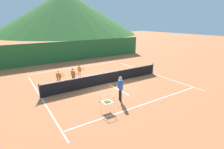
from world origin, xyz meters
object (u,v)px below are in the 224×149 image
object	(u,v)px
tennis_ball_2	(105,88)
tennis_ball_7	(99,101)
student_2	(80,70)
tennis_ball_3	(166,88)
tennis_ball_5	(112,102)
tennis_ball_6	(162,102)
instructor	(120,86)
student_0	(59,76)
tennis_ball_1	(134,80)
ball_cart	(107,101)
student_1	(73,74)
tennis_ball_4	(159,79)
tennis_net	(107,78)
tennis_ball_0	(107,101)

from	to	relation	value
tennis_ball_2	tennis_ball_7	world-z (taller)	same
student_2	tennis_ball_3	bearing A→B (deg)	-53.70
tennis_ball_5	tennis_ball_6	distance (m)	3.23
tennis_ball_3	instructor	bearing A→B (deg)	177.36
student_0	tennis_ball_7	size ratio (longest dim) A/B	17.69
tennis_ball_1	tennis_ball_6	xyz separation A→B (m)	(-1.30, -4.28, 0.00)
ball_cart	instructor	bearing A→B (deg)	26.36
student_1	tennis_ball_6	bearing A→B (deg)	-61.99
instructor	tennis_ball_3	xyz separation A→B (m)	(4.30, -0.20, -0.96)
tennis_ball_3	tennis_ball_7	size ratio (longest dim) A/B	1.00
student_1	tennis_ball_4	distance (m)	7.63
student_0	tennis_ball_2	distance (m)	3.93
tennis_ball_1	tennis_ball_2	world-z (taller)	same
tennis_ball_5	tennis_ball_6	xyz separation A→B (m)	(2.67, -1.81, 0.00)
tennis_ball_1	tennis_ball_3	distance (m)	2.87
instructor	student_1	bearing A→B (deg)	106.25
student_0	tennis_ball_2	world-z (taller)	student_0
tennis_net	tennis_ball_7	distance (m)	3.56
tennis_ball_6	tennis_ball_3	bearing A→B (deg)	35.16
instructor	tennis_ball_0	distance (m)	1.31
instructor	ball_cart	xyz separation A→B (m)	(-1.42, -0.70, -0.41)
student_1	tennis_ball_7	bearing A→B (deg)	-88.56
tennis_ball_2	tennis_ball_5	xyz separation A→B (m)	(-0.87, -2.41, 0.00)
ball_cart	tennis_ball_1	world-z (taller)	ball_cart
tennis_ball_2	tennis_ball_6	world-z (taller)	same
instructor	tennis_ball_2	size ratio (longest dim) A/B	24.36
ball_cart	tennis_ball_0	size ratio (longest dim) A/B	13.22
ball_cart	tennis_ball_3	xyz separation A→B (m)	(5.72, 0.51, -0.55)
student_1	tennis_ball_3	world-z (taller)	student_1
ball_cart	tennis_ball_1	bearing A→B (deg)	33.89
tennis_ball_2	tennis_ball_3	size ratio (longest dim) A/B	1.00
instructor	tennis_ball_7	bearing A→B (deg)	157.16
tennis_net	student_0	size ratio (longest dim) A/B	9.00
student_0	tennis_ball_6	distance (m)	8.33
student_2	tennis_ball_2	size ratio (longest dim) A/B	17.86
student_2	tennis_ball_5	distance (m)	6.03
tennis_ball_4	tennis_ball_7	size ratio (longest dim) A/B	1.00
tennis_net	tennis_ball_3	distance (m)	4.79
tennis_ball_1	tennis_ball_5	world-z (taller)	same
tennis_ball_2	tennis_ball_7	distance (m)	2.48
student_1	tennis_ball_5	size ratio (longest dim) A/B	19.83
tennis_ball_4	tennis_net	bearing A→B (deg)	160.76
tennis_ball_0	student_0	bearing A→B (deg)	108.84
tennis_ball_5	instructor	bearing A→B (deg)	-5.36
ball_cart	tennis_ball_7	bearing A→B (deg)	83.72
tennis_ball_5	tennis_ball_7	xyz separation A→B (m)	(-0.69, 0.48, 0.00)
tennis_ball_4	tennis_ball_7	bearing A→B (deg)	-170.72
instructor	tennis_ball_6	bearing A→B (deg)	-40.20
tennis_ball_7	tennis_ball_6	bearing A→B (deg)	-34.35
tennis_net	tennis_ball_6	world-z (taller)	tennis_net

